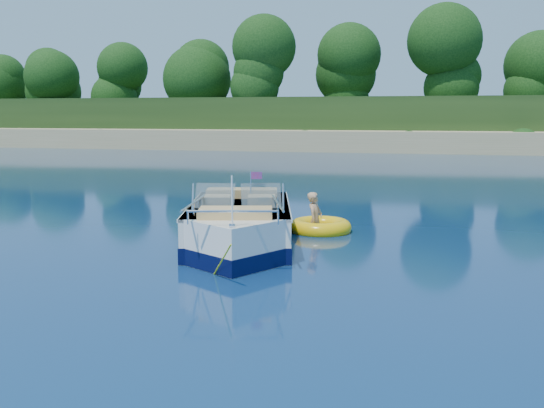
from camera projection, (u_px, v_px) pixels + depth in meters
name	position (u px, v px, depth m)	size (l,w,h in m)	color
ground	(249.00, 297.00, 9.19)	(160.00, 160.00, 0.00)	#0A194A
shoreline	(400.00, 129.00, 70.29)	(170.00, 59.00, 6.00)	tan
treeline	(392.00, 78.00, 47.74)	(150.00, 7.12, 8.19)	#332111
motorboat	(239.00, 229.00, 12.54)	(2.97, 5.75, 1.95)	white
tow_tube	(320.00, 227.00, 14.24)	(1.84, 1.84, 0.39)	yellow
boy	(315.00, 232.00, 14.23)	(0.49, 0.32, 1.34)	tan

